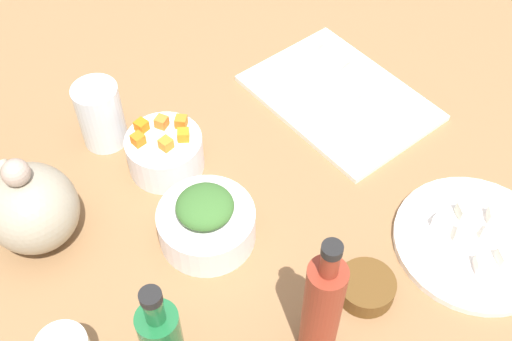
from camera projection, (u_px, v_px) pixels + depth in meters
The scene contains 28 objects.
tabletop at pixel (256, 196), 102.34cm from camera, with size 190.00×190.00×3.00cm, color olive.
cutting_board at pixel (339, 98), 114.09cm from camera, with size 31.78×22.94×1.00cm, color white.
plate_tofu at pixel (474, 242), 94.22cm from camera, with size 24.03×24.03×1.20cm, color white.
bowl_greens at pixel (207, 225), 93.37cm from camera, with size 14.44×14.44×5.81cm, color white.
bowl_carrots at pixel (165, 153), 102.04cm from camera, with size 12.28×12.28×6.41cm, color white.
bowl_small_side at pixel (367, 286), 88.44cm from camera, with size 8.14×8.14×3.03cm, color brown.
teapot at pixel (31, 207), 90.88cm from camera, with size 15.66×13.25×16.38cm.
bottle_2 at pixel (322, 309), 76.71cm from camera, with size 4.80×4.80×24.07cm.
drinking_glass_2 at pixel (100, 115), 103.91cm from camera, with size 7.46×7.46×11.55cm, color white.
carrot_cube_0 at pixel (166, 144), 97.75cm from camera, with size 1.80×1.80×1.80cm, color orange.
carrot_cube_1 at pixel (183, 135), 98.94cm from camera, with size 1.80×1.80×1.80cm, color orange.
carrot_cube_2 at pixel (162, 122), 100.74cm from camera, with size 1.80×1.80×1.80cm, color orange.
carrot_cube_3 at pixel (138, 139), 98.35cm from camera, with size 1.80×1.80×1.80cm, color orange.
carrot_cube_4 at pixel (142, 126), 100.21cm from camera, with size 1.80×1.80×1.80cm, color orange.
carrot_cube_5 at pixel (181, 122), 100.78cm from camera, with size 1.80×1.80×1.80cm, color orange.
chopped_greens_mound at pixel (205, 206), 89.78cm from camera, with size 8.41×8.36×3.51cm, color #396A2D.
tofu_cube_0 at pixel (464, 235), 93.02cm from camera, with size 2.20×2.20×2.20cm, color #EDECCC.
tofu_cube_1 at pixel (491, 235), 93.01cm from camera, with size 2.20×2.20×2.20cm, color white.
tofu_cube_2 at pixel (506, 257), 90.57cm from camera, with size 2.20×2.20×2.20cm, color silver.
tofu_cube_3 at pixel (465, 211), 95.81cm from camera, with size 2.20×2.20×2.20cm, color silver.
tofu_cube_4 at pixel (483, 264), 89.82cm from camera, with size 2.20×2.20×2.20cm, color white.
tofu_cube_5 at pixel (496, 215), 95.26cm from camera, with size 2.20×2.20×2.20cm, color white.
tofu_cube_6 at pixel (442, 222), 94.50cm from camera, with size 2.20×2.20×2.20cm, color white.
dumpling_0 at pixel (360, 104), 110.81cm from camera, with size 5.27×5.17×2.24cm, color beige.
dumpling_1 at pixel (352, 67), 116.86cm from camera, with size 4.40×3.83×2.46cm, color beige.
dumpling_2 at pixel (328, 87), 112.91cm from camera, with size 5.18×5.02×3.00cm, color beige.
dumpling_3 at pixel (399, 108), 109.56cm from camera, with size 5.28×4.58×2.92cm, color beige.
dumpling_4 at pixel (324, 49), 119.95cm from camera, with size 4.41×3.89×2.54cm, color beige.
Camera 1 is at (-47.59, 39.93, 82.93)cm, focal length 44.48 mm.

